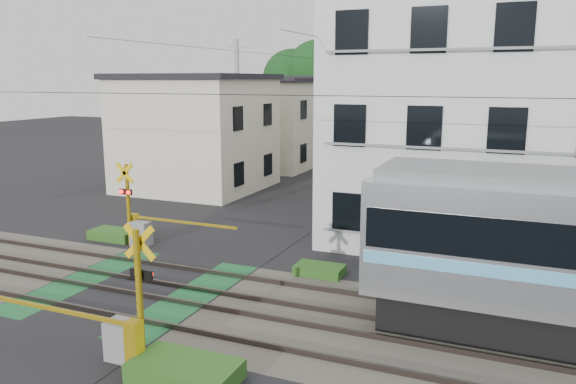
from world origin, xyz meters
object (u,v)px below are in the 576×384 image
at_px(crossing_signal_near, 124,331).
at_px(pedestrian, 404,143).
at_px(crossing_signal_far, 140,226).
at_px(apartment_block, 476,116).

distance_m(crossing_signal_near, pedestrian, 37.85).
xyz_separation_m(crossing_signal_near, crossing_signal_far, (-5.17, 7.31, 0.00)).
bearing_deg(apartment_block, crossing_signal_near, -114.22).
distance_m(crossing_signal_near, apartment_block, 14.95).
relative_size(crossing_signal_near, pedestrian, 3.01).
xyz_separation_m(apartment_block, pedestrian, (-7.48, 24.67, -3.87)).
bearing_deg(crossing_signal_near, pedestrian, 92.37).
height_order(crossing_signal_near, crossing_signal_far, same).
bearing_deg(crossing_signal_near, apartment_block, 65.78).
relative_size(crossing_signal_near, crossing_signal_far, 1.00).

